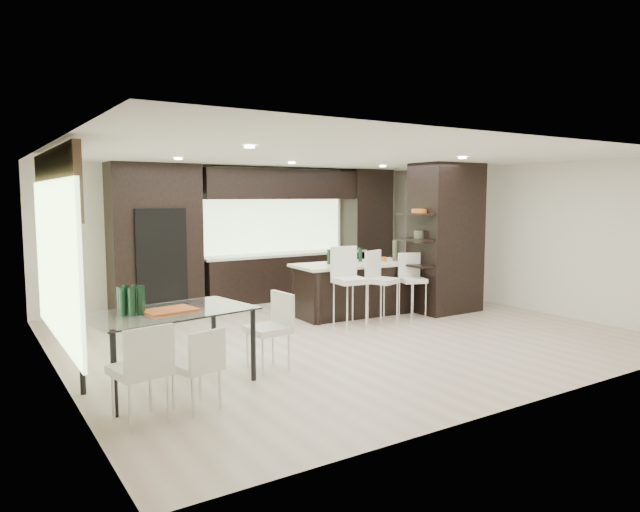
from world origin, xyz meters
TOP-DOWN VIEW (x-y plane):
  - ground at (0.00, 0.00)m, footprint 8.00×8.00m
  - back_wall at (0.00, 3.50)m, footprint 8.00×0.02m
  - left_wall at (-4.00, 0.00)m, footprint 0.02×7.00m
  - right_wall at (4.00, 0.00)m, footprint 0.02×7.00m
  - ceiling at (0.00, 0.00)m, footprint 8.00×7.00m
  - window_left at (-3.96, 0.20)m, footprint 0.04×3.20m
  - window_back at (0.60, 3.46)m, footprint 3.40×0.04m
  - stone_accent at (-3.93, 0.20)m, footprint 0.08×3.00m
  - ceiling_spots at (0.00, 0.25)m, footprint 4.00×3.00m
  - back_cabinetry at (0.50, 3.17)m, footprint 6.80×0.68m
  - refrigerator at (-1.90, 3.12)m, footprint 0.90×0.68m
  - partition_column at (2.60, 0.40)m, footprint 1.20×0.80m
  - kitchen_island at (1.03, 1.06)m, footprint 2.27×1.08m
  - stool_left at (0.35, 0.25)m, footprint 0.51×0.51m
  - stool_mid at (1.03, 0.27)m, footprint 0.55×0.55m
  - stool_right at (1.71, 0.28)m, footprint 0.51×0.51m
  - bench at (0.89, 1.14)m, footprint 1.36×0.85m
  - floor_vase at (1.86, 0.92)m, footprint 0.51×0.51m
  - dining_table at (-3.01, -1.03)m, footprint 1.93×1.29m
  - chair_near at (-3.01, -1.82)m, footprint 0.51×0.51m
  - chair_far at (-3.57, -1.85)m, footprint 0.55×0.55m
  - chair_end at (-1.80, -1.03)m, footprint 0.50×0.50m

SIDE VIEW (x-z plane):
  - ground at x=0.00m, z-range 0.00..0.00m
  - bench at x=0.89m, z-range 0.00..0.49m
  - chair_near at x=-3.01m, z-range 0.00..0.76m
  - dining_table at x=-3.01m, z-range 0.00..0.86m
  - chair_end at x=-1.80m, z-range 0.00..0.86m
  - chair_far at x=-3.57m, z-range 0.00..0.88m
  - stool_right at x=1.71m, z-range 0.00..0.91m
  - kitchen_island at x=1.03m, z-range 0.00..0.93m
  - stool_mid at x=1.03m, z-range 0.00..0.97m
  - stool_left at x=0.35m, z-range 0.00..1.05m
  - floor_vase at x=1.86m, z-range 0.00..1.31m
  - refrigerator at x=-1.90m, z-range 0.00..1.90m
  - back_wall at x=0.00m, z-range 0.00..2.70m
  - left_wall at x=-4.00m, z-range 0.00..2.70m
  - right_wall at x=4.00m, z-range 0.00..2.70m
  - window_left at x=-3.96m, z-range 0.40..2.30m
  - back_cabinetry at x=0.50m, z-range 0.00..2.70m
  - partition_column at x=2.60m, z-range 0.00..2.70m
  - window_back at x=0.60m, z-range 0.95..2.15m
  - stone_accent at x=-3.93m, z-range 1.85..2.65m
  - ceiling_spots at x=0.00m, z-range 2.67..2.69m
  - ceiling at x=0.00m, z-range 2.69..2.71m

